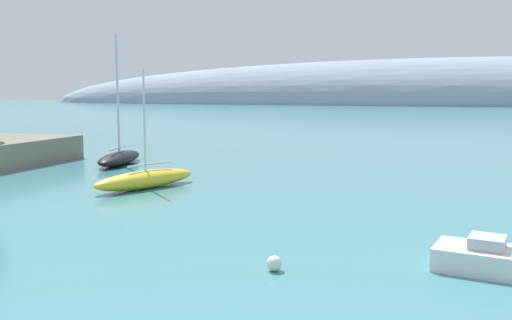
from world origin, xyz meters
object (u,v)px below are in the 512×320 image
(sailboat_yellow_mid_mooring, at_px, (146,179))
(motorboat_white_alongside_breakwater, at_px, (509,261))
(mooring_buoy_white, at_px, (274,263))
(sailboat_black_near_shore, at_px, (120,157))

(sailboat_yellow_mid_mooring, height_order, motorboat_white_alongside_breakwater, sailboat_yellow_mid_mooring)
(motorboat_white_alongside_breakwater, relative_size, mooring_buoy_white, 10.22)
(sailboat_yellow_mid_mooring, relative_size, mooring_buoy_white, 14.32)
(sailboat_yellow_mid_mooring, bearing_deg, motorboat_white_alongside_breakwater, 83.76)
(sailboat_black_near_shore, height_order, mooring_buoy_white, sailboat_black_near_shore)
(sailboat_yellow_mid_mooring, relative_size, motorboat_white_alongside_breakwater, 1.40)
(motorboat_white_alongside_breakwater, xyz_separation_m, mooring_buoy_white, (-7.32, -1.92, -0.17))
(sailboat_black_near_shore, distance_m, motorboat_white_alongside_breakwater, 33.14)
(motorboat_white_alongside_breakwater, height_order, mooring_buoy_white, motorboat_white_alongside_breakwater)
(sailboat_black_near_shore, distance_m, mooring_buoy_white, 29.11)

